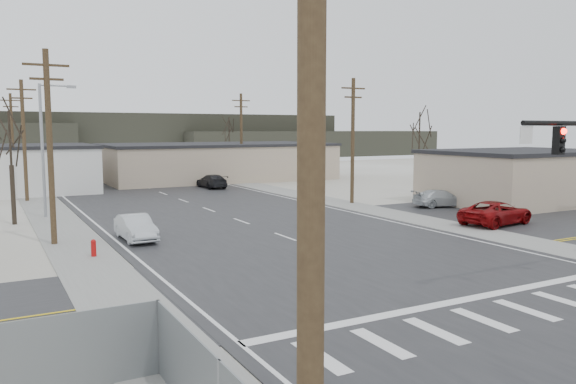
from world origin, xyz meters
The scene contains 27 objects.
ground centered at (0.00, 0.00, 0.00)m, with size 140.00×140.00×0.00m, color white.
main_road centered at (0.00, 15.00, 0.02)m, with size 18.00×110.00×0.05m, color #242426.
cross_road centered at (0.00, 0.00, 0.02)m, with size 90.00×10.00×0.04m, color #242426.
parking_lot centered at (20.00, 6.00, 0.02)m, with size 18.00×20.00×0.03m, color #242426.
sidewalk_left centered at (-10.60, 20.00, 0.03)m, with size 3.00×90.00×0.06m, color gray.
sidewalk_right centered at (10.60, 20.00, 0.03)m, with size 3.00×90.00×0.06m, color gray.
fire_hydrant centered at (-10.20, 8.00, 0.45)m, with size 0.24×0.24×0.87m.
building_right_far centered at (10.00, 44.00, 2.15)m, with size 26.30×14.30×4.30m.
building_lot centered at (24.00, 12.00, 2.16)m, with size 14.30×10.30×4.30m.
upole_left_a centered at (-11.50, -14.00, 5.22)m, with size 2.20×0.30×10.00m.
upole_left_b centered at (-11.50, 12.00, 5.22)m, with size 2.20×0.30×10.00m.
upole_left_c centered at (-11.50, 32.00, 5.22)m, with size 2.20×0.30×10.00m.
upole_left_d centered at (-11.50, 52.00, 5.22)m, with size 2.20×0.30×10.00m.
upole_right_a centered at (11.50, 18.00, 5.22)m, with size 2.20×0.30×10.00m.
upole_right_b centered at (11.50, 40.00, 5.22)m, with size 2.20×0.30×10.00m.
streetlight_main centered at (-10.80, 22.00, 5.09)m, with size 2.40×0.25×9.00m.
tree_left_near centered at (-13.00, 20.00, 5.23)m, with size 3.30×3.30×7.35m.
tree_right_mid centered at (12.50, 26.00, 5.93)m, with size 3.74×3.74×8.33m.
tree_right_far centered at (15.00, 52.00, 5.58)m, with size 3.52×3.52×7.84m.
tree_lot centered at (22.00, 22.00, 5.58)m, with size 3.52×3.52×7.84m.
hill_center centered at (15.00, 96.00, 4.50)m, with size 80.00×18.00×9.00m, color #333026.
hill_right centered at (50.00, 90.00, 2.75)m, with size 60.00×18.00×5.50m, color #333026.
sedan_crossing centered at (-7.50, 11.06, 0.72)m, with size 1.43×4.11×1.36m, color #B2B9BE.
car_far_a centered at (5.75, 34.49, 0.73)m, with size 1.92×4.72×1.37m, color black.
car_far_b centered at (-1.32, 61.10, 0.65)m, with size 1.43×3.56×1.21m, color black.
car_parked_red centered at (13.55, 5.26, 0.77)m, with size 2.44×5.30×1.47m, color #770608.
car_parked_silver centered at (16.35, 13.00, 0.68)m, with size 1.82×4.48×1.30m, color #B0B8BC.
Camera 1 is at (-14.51, -19.03, 6.00)m, focal length 35.00 mm.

